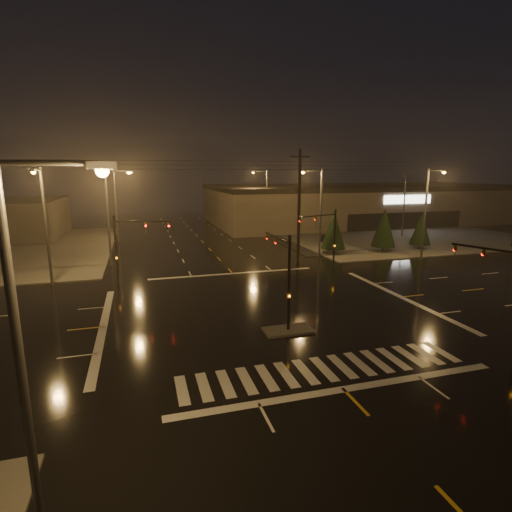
{
  "coord_description": "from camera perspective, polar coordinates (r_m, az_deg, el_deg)",
  "views": [
    {
      "loc": [
        -8.4,
        -25.59,
        9.57
      ],
      "look_at": [
        0.45,
        4.57,
        3.0
      ],
      "focal_mm": 28.0,
      "sensor_mm": 36.0,
      "label": 1
    }
  ],
  "objects": [
    {
      "name": "streetlight_5",
      "position": [
        37.74,
        -27.98,
        4.7
      ],
      "size": [
        0.32,
        2.77,
        10.0
      ],
      "color": "#38383A",
      "rests_on": "ground"
    },
    {
      "name": "signal_mast_se",
      "position": [
        25.14,
        32.3,
        -3.55
      ],
      "size": [
        1.55,
        3.87,
        6.0
      ],
      "color": "black",
      "rests_on": "ground"
    },
    {
      "name": "ground",
      "position": [
        28.58,
        1.72,
        -7.76
      ],
      "size": [
        140.0,
        140.0,
        0.0
      ],
      "primitive_type": "plane",
      "color": "black",
      "rests_on": "ground"
    },
    {
      "name": "conifer_0",
      "position": [
        48.34,
        11.04,
        3.73
      ],
      "size": [
        2.89,
        2.89,
        5.22
      ],
      "color": "black",
      "rests_on": "ground"
    },
    {
      "name": "retail_building",
      "position": [
        83.9,
        14.97,
        7.5
      ],
      "size": [
        60.2,
        28.3,
        7.2
      ],
      "color": "brown",
      "rests_on": "ground"
    },
    {
      "name": "conifer_1",
      "position": [
        51.23,
        17.82,
        3.87
      ],
      "size": [
        2.94,
        2.94,
        5.29
      ],
      "color": "black",
      "rests_on": "ground"
    },
    {
      "name": "signal_mast_ne",
      "position": [
        40.37,
        10.16,
        3.39
      ],
      "size": [
        4.84,
        1.86,
        6.0
      ],
      "color": "black",
      "rests_on": "ground"
    },
    {
      "name": "signal_mast_nw",
      "position": [
        36.21,
        -17.89,
        2.05
      ],
      "size": [
        4.84,
        1.86,
        6.0
      ],
      "color": "black",
      "rests_on": "ground"
    },
    {
      "name": "car_parked",
      "position": [
        55.48,
        10.45,
        2.38
      ],
      "size": [
        2.03,
        4.12,
        1.35
      ],
      "primitive_type": "imported",
      "rotation": [
        0.0,
        0.0,
        -0.11
      ],
      "color": "black",
      "rests_on": "ground"
    },
    {
      "name": "streetlight_4",
      "position": [
        64.74,
        1.3,
        8.47
      ],
      "size": [
        2.77,
        0.32,
        10.0
      ],
      "color": "#38383A",
      "rests_on": "ground"
    },
    {
      "name": "sidewalk_ne",
      "position": [
        68.23,
        18.12,
        3.21
      ],
      "size": [
        36.0,
        36.0,
        0.12
      ],
      "primitive_type": "cube",
      "color": "#4E4B45",
      "rests_on": "ground"
    },
    {
      "name": "streetlight_0",
      "position": [
        11.58,
        -29.61,
        -8.8
      ],
      "size": [
        2.77,
        0.32,
        10.0
      ],
      "color": "#38383A",
      "rests_on": "ground"
    },
    {
      "name": "parking_lot",
      "position": [
        69.62,
        22.45,
        3.04
      ],
      "size": [
        50.0,
        24.0,
        0.08
      ],
      "primitive_type": "cube",
      "color": "black",
      "rests_on": "ground"
    },
    {
      "name": "stop_bar_near",
      "position": [
        19.36,
        12.39,
        -18.1
      ],
      "size": [
        16.0,
        0.5,
        0.01
      ],
      "primitive_type": "cube",
      "color": "beige",
      "rests_on": "ground"
    },
    {
      "name": "signal_mast_median",
      "position": [
        24.73,
        3.98,
        -1.83
      ],
      "size": [
        0.25,
        4.59,
        6.0
      ],
      "color": "black",
      "rests_on": "ground"
    },
    {
      "name": "utility_pole_1",
      "position": [
        42.99,
        6.17,
        7.15
      ],
      "size": [
        2.2,
        0.32,
        12.0
      ],
      "color": "black",
      "rests_on": "ground"
    },
    {
      "name": "streetlight_1",
      "position": [
        43.84,
        -20.06,
        6.17
      ],
      "size": [
        2.77,
        0.32,
        10.0
      ],
      "color": "#38383A",
      "rests_on": "ground"
    },
    {
      "name": "streetlight_6",
      "position": [
        47.86,
        23.3,
        6.34
      ],
      "size": [
        0.32,
        2.77,
        10.0
      ],
      "color": "#38383A",
      "rests_on": "ground"
    },
    {
      "name": "streetlight_2",
      "position": [
        59.78,
        -19.16,
        7.55
      ],
      "size": [
        2.77,
        0.32,
        10.0
      ],
      "color": "#38383A",
      "rests_on": "ground"
    },
    {
      "name": "stop_bar_far",
      "position": [
        38.74,
        -3.33,
        -2.51
      ],
      "size": [
        16.0,
        0.5,
        0.01
      ],
      "primitive_type": "cube",
      "color": "beige",
      "rests_on": "ground"
    },
    {
      "name": "streetlight_3",
      "position": [
        46.13,
        8.89,
        6.98
      ],
      "size": [
        2.77,
        0.32,
        10.0
      ],
      "color": "#38383A",
      "rests_on": "ground"
    },
    {
      "name": "crosswalk",
      "position": [
        20.91,
        9.68,
        -15.6
      ],
      "size": [
        15.0,
        2.6,
        0.01
      ],
      "primitive_type": "cube",
      "color": "beige",
      "rests_on": "ground"
    },
    {
      "name": "median_island",
      "position": [
        25.04,
        4.61,
        -10.52
      ],
      "size": [
        3.0,
        1.6,
        0.15
      ],
      "primitive_type": "cube",
      "color": "#4E4B45",
      "rests_on": "ground"
    },
    {
      "name": "conifer_2",
      "position": [
        54.28,
        22.49,
        3.62
      ],
      "size": [
        2.55,
        2.55,
        4.68
      ],
      "color": "black",
      "rests_on": "ground"
    }
  ]
}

